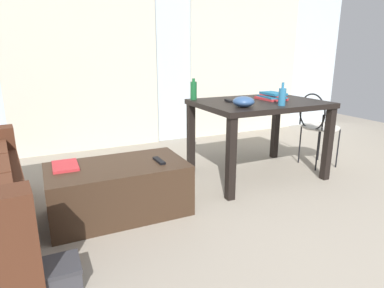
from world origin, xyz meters
TOP-DOWN VIEW (x-y plane):
  - ground_plane at (0.00, 1.25)m, footprint 7.91×7.91m
  - wall_back at (0.00, 3.29)m, footprint 6.29×0.10m
  - curtains at (0.00, 3.21)m, footprint 4.30×0.03m
  - coffee_table at (-1.29, 1.27)m, footprint 1.06×0.60m
  - craft_table at (0.22, 1.51)m, footprint 1.23×0.91m
  - wire_chair at (0.98, 1.47)m, footprint 0.41×0.42m
  - bottle_near at (-0.33, 1.88)m, footprint 0.07×0.07m
  - bottle_far at (0.23, 1.18)m, footprint 0.07×0.07m
  - bowl at (-0.13, 1.27)m, footprint 0.19×0.19m
  - book_stack at (0.41, 1.54)m, footprint 0.22×0.30m
  - tv_remote_on_table at (-0.08, 1.60)m, footprint 0.07×0.15m
  - scissors at (0.20, 1.77)m, footprint 0.11×0.07m
  - tv_remote_primary at (-0.96, 1.20)m, footprint 0.05×0.18m
  - magazine at (-1.66, 1.38)m, footprint 0.19×0.28m
  - shoebox at (-1.83, 0.55)m, footprint 0.30×0.23m

SIDE VIEW (x-z plane):
  - ground_plane at x=0.00m, z-range 0.00..0.00m
  - shoebox at x=-1.83m, z-range 0.00..0.13m
  - coffee_table at x=-1.29m, z-range 0.00..0.41m
  - tv_remote_primary at x=-0.96m, z-range 0.41..0.43m
  - magazine at x=-1.66m, z-range 0.41..0.43m
  - wire_chair at x=0.98m, z-range 0.10..0.93m
  - craft_table at x=0.22m, z-range 0.29..1.07m
  - scissors at x=0.20m, z-range 0.78..0.79m
  - tv_remote_on_table at x=-0.08m, z-range 0.78..0.81m
  - book_stack at x=0.41m, z-range 0.78..0.85m
  - bowl at x=-0.13m, z-range 0.78..0.88m
  - bottle_far at x=0.23m, z-range 0.76..0.97m
  - bottle_near at x=-0.33m, z-range 0.77..0.99m
  - curtains at x=0.00m, z-range 0.00..2.33m
  - wall_back at x=0.00m, z-range 0.00..2.65m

